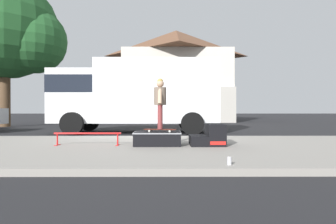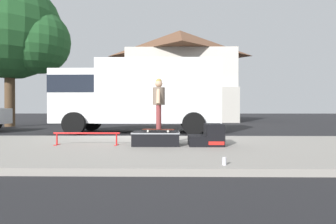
# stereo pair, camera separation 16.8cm
# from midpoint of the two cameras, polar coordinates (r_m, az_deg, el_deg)

# --- Properties ---
(ground_plane) EXTENTS (140.00, 140.00, 0.00)m
(ground_plane) POSITION_cam_midpoint_polar(r_m,az_deg,el_deg) (9.53, -6.70, -5.49)
(ground_plane) COLOR black
(sidewalk_slab) EXTENTS (50.00, 5.00, 0.12)m
(sidewalk_slab) POSITION_cam_midpoint_polar(r_m,az_deg,el_deg) (6.59, -10.17, -7.60)
(sidewalk_slab) COLOR gray
(sidewalk_slab) RESTS_ON ground
(skate_box) EXTENTS (1.14, 0.76, 0.33)m
(skate_box) POSITION_cam_midpoint_polar(r_m,az_deg,el_deg) (6.59, -1.81, -5.53)
(skate_box) COLOR black
(skate_box) RESTS_ON sidewalk_slab
(kicker_ramp) EXTENTS (0.82, 0.77, 0.52)m
(kicker_ramp) POSITION_cam_midpoint_polar(r_m,az_deg,el_deg) (6.65, 9.36, -5.13)
(kicker_ramp) COLOR black
(kicker_ramp) RESTS_ON sidewalk_slab
(grind_rail) EXTENTS (1.63, 0.28, 0.31)m
(grind_rail) POSITION_cam_midpoint_polar(r_m,az_deg,el_deg) (6.85, -16.26, -4.79)
(grind_rail) COLOR red
(grind_rail) RESTS_ON sidewalk_slab
(skateboard) EXTENTS (0.80, 0.33, 0.07)m
(skateboard) POSITION_cam_midpoint_polar(r_m,az_deg,el_deg) (6.54, -1.25, -3.76)
(skateboard) COLOR #4C1E14
(skateboard) RESTS_ON skate_box
(skater_kid) EXTENTS (0.30, 0.64, 1.24)m
(skater_kid) POSITION_cam_midpoint_polar(r_m,az_deg,el_deg) (6.53, -1.25, 2.74)
(skater_kid) COLOR brown
(skater_kid) RESTS_ON skateboard
(soda_can) EXTENTS (0.07, 0.07, 0.13)m
(soda_can) POSITION_cam_midpoint_polar(r_m,az_deg,el_deg) (4.33, 13.02, -10.16)
(soda_can) COLOR silver
(soda_can) RESTS_ON sidewalk_slab
(box_truck) EXTENTS (6.91, 2.63, 3.05)m
(box_truck) POSITION_cam_midpoint_polar(r_m,az_deg,el_deg) (11.71, -6.24, 3.93)
(box_truck) COLOR silver
(box_truck) RESTS_ON ground
(street_tree_main) EXTENTS (6.57, 5.97, 8.83)m
(street_tree_main) POSITION_cam_midpoint_polar(r_m,az_deg,el_deg) (18.96, -29.52, 14.65)
(street_tree_main) COLOR brown
(street_tree_main) RESTS_ON ground
(house_behind) EXTENTS (9.54, 8.22, 8.40)m
(house_behind) POSITION_cam_midpoint_polar(r_m,az_deg,el_deg) (25.04, 2.75, 7.88)
(house_behind) COLOR beige
(house_behind) RESTS_ON ground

